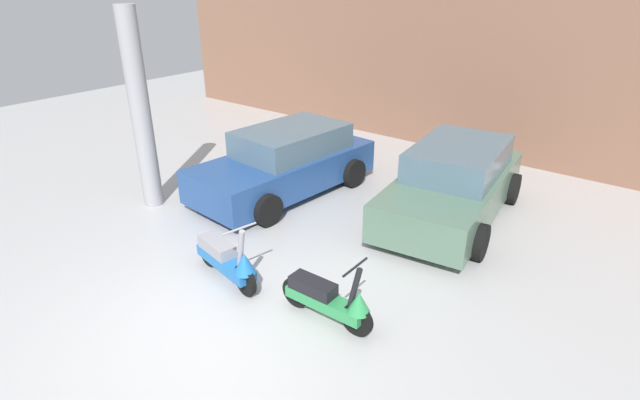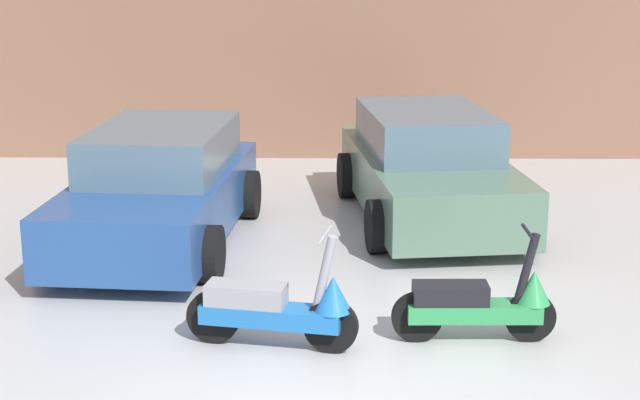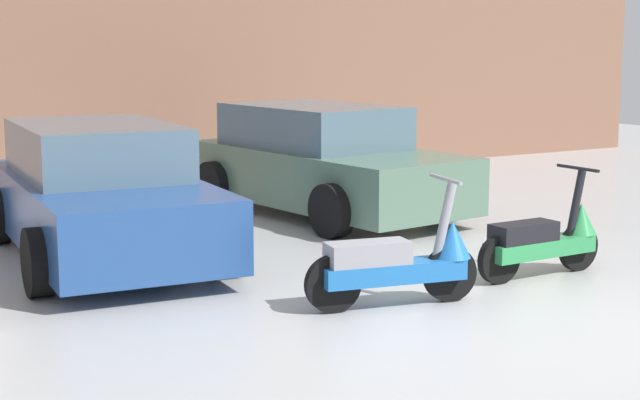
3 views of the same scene
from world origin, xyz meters
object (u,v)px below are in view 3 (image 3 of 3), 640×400
object	(u,v)px
scooter_front_left	(400,262)
car_rear_center	(322,162)
car_rear_left	(101,194)
scooter_front_right	(545,239)

from	to	relation	value
scooter_front_left	car_rear_center	distance (m)	4.28
car_rear_left	scooter_front_left	bearing A→B (deg)	31.54
scooter_front_left	car_rear_left	size ratio (longest dim) A/B	0.37
scooter_front_left	car_rear_center	size ratio (longest dim) A/B	0.36
car_rear_left	car_rear_center	world-z (taller)	car_rear_center
scooter_front_left	scooter_front_right	distance (m)	1.70
scooter_front_right	car_rear_center	size ratio (longest dim) A/B	0.34
scooter_front_left	scooter_front_right	xyz separation A→B (m)	(1.70, 0.16, -0.02)
scooter_front_left	car_rear_left	xyz separation A→B (m)	(-1.48, 2.93, 0.26)
scooter_front_right	car_rear_left	size ratio (longest dim) A/B	0.35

